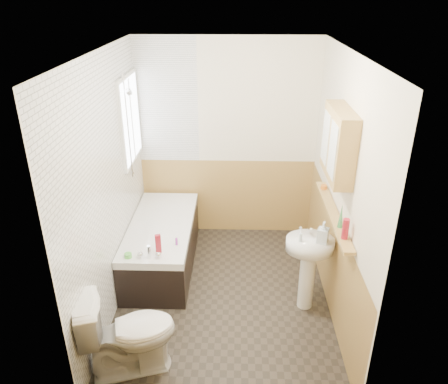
{
  "coord_description": "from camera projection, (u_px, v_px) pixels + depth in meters",
  "views": [
    {
      "loc": [
        0.12,
        -3.74,
        3.0
      ],
      "look_at": [
        0.0,
        0.15,
        1.15
      ],
      "focal_mm": 35.0,
      "sensor_mm": 36.0,
      "label": 1
    }
  ],
  "objects": [
    {
      "name": "bathtub",
      "position": [
        162.0,
        243.0,
        5.06
      ],
      "size": [
        0.7,
        1.59,
        0.7
      ],
      "color": "black",
      "rests_on": "floor"
    },
    {
      "name": "tile_cladding_left",
      "position": [
        110.0,
        188.0,
        4.16
      ],
      "size": [
        0.01,
        2.8,
        2.5
      ],
      "primitive_type": "cube",
      "color": "white",
      "rests_on": "wall_left"
    },
    {
      "name": "ceiling",
      "position": [
        223.0,
        52.0,
        3.6
      ],
      "size": [
        2.8,
        2.8,
        0.0
      ],
      "primitive_type": "plane",
      "rotation": [
        3.14,
        0.0,
        0.0
      ],
      "color": "white",
      "rests_on": "ground"
    },
    {
      "name": "floor",
      "position": [
        224.0,
        295.0,
        4.67
      ],
      "size": [
        2.8,
        2.8,
        0.0
      ],
      "primitive_type": "plane",
      "color": "black",
      "rests_on": "ground"
    },
    {
      "name": "toilet",
      "position": [
        128.0,
        333.0,
        3.62
      ],
      "size": [
        0.89,
        0.66,
        0.78
      ],
      "primitive_type": "imported",
      "rotation": [
        0.0,
        0.0,
        1.87
      ],
      "color": "white",
      "rests_on": "floor"
    },
    {
      "name": "medicine_cabinet",
      "position": [
        338.0,
        144.0,
        3.82
      ],
      "size": [
        0.17,
        0.69,
        0.62
      ],
      "color": "#B48E4A",
      "rests_on": "wall_right"
    },
    {
      "name": "wall_right",
      "position": [
        341.0,
        191.0,
        4.1
      ],
      "size": [
        0.02,
        2.8,
        2.5
      ],
      "primitive_type": "cube",
      "color": "#F1E5C7",
      "rests_on": "ground"
    },
    {
      "name": "clear_bottle",
      "position": [
        301.0,
        238.0,
        4.12
      ],
      "size": [
        0.04,
        0.04,
        0.09
      ],
      "primitive_type": "cylinder",
      "rotation": [
        0.0,
        0.0,
        -0.23
      ],
      "color": "silver",
      "rests_on": "sink"
    },
    {
      "name": "soap_bottle",
      "position": [
        323.0,
        238.0,
        4.1
      ],
      "size": [
        0.17,
        0.24,
        0.1
      ],
      "primitive_type": "imported",
      "rotation": [
        0.0,
        0.0,
        -0.38
      ],
      "color": "silver",
      "rests_on": "sink"
    },
    {
      "name": "cream_jar",
      "position": [
        128.0,
        256.0,
        4.32
      ],
      "size": [
        0.07,
        0.07,
        0.05
      ],
      "primitive_type": "cylinder",
      "rotation": [
        0.0,
        0.0,
        -0.01
      ],
      "color": "#59C647",
      "rests_on": "bathtub"
    },
    {
      "name": "wall_back",
      "position": [
        227.0,
        141.0,
        5.41
      ],
      "size": [
        2.2,
        0.02,
        2.5
      ],
      "primitive_type": "cube",
      "color": "#F1E5C7",
      "rests_on": "ground"
    },
    {
      "name": "foam_can",
      "position": [
        346.0,
        229.0,
        3.65
      ],
      "size": [
        0.06,
        0.06,
        0.18
      ],
      "primitive_type": "cylinder",
      "rotation": [
        0.0,
        0.0,
        -0.02
      ],
      "color": "maroon",
      "rests_on": "pine_shelf"
    },
    {
      "name": "wall_left",
      "position": [
        107.0,
        188.0,
        4.16
      ],
      "size": [
        0.02,
        2.8,
        2.5
      ],
      "primitive_type": "cube",
      "color": "#F1E5C7",
      "rests_on": "ground"
    },
    {
      "name": "pine_shelf",
      "position": [
        333.0,
        213.0,
        4.12
      ],
      "size": [
        0.1,
        1.39,
        0.03
      ],
      "primitive_type": "cube",
      "color": "#B48E4A",
      "rests_on": "wall_right"
    },
    {
      "name": "shower_riser",
      "position": [
        128.0,
        118.0,
        4.62
      ],
      "size": [
        0.1,
        0.08,
        1.15
      ],
      "color": "silver",
      "rests_on": "wall_left"
    },
    {
      "name": "sink",
      "position": [
        309.0,
        259.0,
        4.28
      ],
      "size": [
        0.47,
        0.38,
        0.91
      ],
      "rotation": [
        0.0,
        0.0,
        -0.26
      ],
      "color": "white",
      "rests_on": "floor"
    },
    {
      "name": "wainscot_front",
      "position": [
        218.0,
        362.0,
        3.2
      ],
      "size": [
        2.2,
        0.01,
        1.0
      ],
      "primitive_type": "cube",
      "color": "#B48E4A",
      "rests_on": "wall_front"
    },
    {
      "name": "wainscot_back",
      "position": [
        227.0,
        196.0,
        5.71
      ],
      "size": [
        2.2,
        0.01,
        1.0
      ],
      "primitive_type": "cube",
      "color": "#B48E4A",
      "rests_on": "wall_back"
    },
    {
      "name": "wainscot_right",
      "position": [
        331.0,
        258.0,
        4.43
      ],
      "size": [
        0.01,
        2.8,
        1.0
      ],
      "primitive_type": "cube",
      "color": "#B48E4A",
      "rests_on": "wall_right"
    },
    {
      "name": "window",
      "position": [
        131.0,
        119.0,
        4.85
      ],
      "size": [
        0.03,
        0.79,
        0.99
      ],
      "color": "white",
      "rests_on": "wall_left"
    },
    {
      "name": "orange_bottle",
      "position": [
        177.0,
        242.0,
        4.52
      ],
      "size": [
        0.03,
        0.03,
        0.08
      ],
      "primitive_type": "cylinder",
      "rotation": [
        0.0,
        0.0,
        -0.39
      ],
      "color": "purple",
      "rests_on": "bathtub"
    },
    {
      "name": "wall_front",
      "position": [
        217.0,
        280.0,
        2.86
      ],
      "size": [
        2.2,
        0.02,
        2.5
      ],
      "primitive_type": "cube",
      "color": "#F1E5C7",
      "rests_on": "ground"
    },
    {
      "name": "blue_gel",
      "position": [
        158.0,
        244.0,
        4.37
      ],
      "size": [
        0.06,
        0.05,
        0.2
      ],
      "primitive_type": "cube",
      "rotation": [
        0.0,
        0.0,
        0.33
      ],
      "color": "maroon",
      "rests_on": "bathtub"
    },
    {
      "name": "tile_return_back",
      "position": [
        166.0,
        101.0,
        5.19
      ],
      "size": [
        0.75,
        0.01,
        1.5
      ],
      "primitive_type": "cube",
      "color": "white",
      "rests_on": "wall_back"
    },
    {
      "name": "green_bottle",
      "position": [
        341.0,
        216.0,
        3.81
      ],
      "size": [
        0.06,
        0.06,
        0.23
      ],
      "primitive_type": "cone",
      "rotation": [
        0.0,
        0.0,
        -0.28
      ],
      "color": "#388447",
      "rests_on": "pine_shelf"
    },
    {
      "name": "black_jar",
      "position": [
        324.0,
        187.0,
        4.57
      ],
      "size": [
        0.08,
        0.08,
        0.04
      ],
      "primitive_type": "cylinder",
      "rotation": [
        0.0,
        0.0,
        0.23
      ],
      "color": "orange",
      "rests_on": "pine_shelf"
    }
  ]
}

